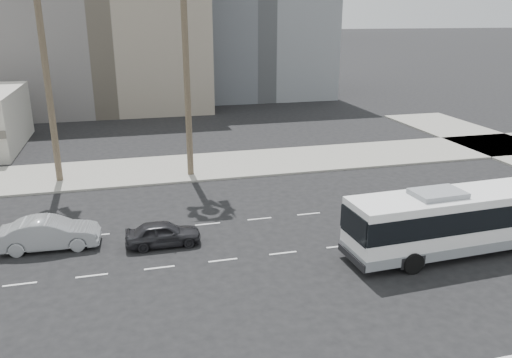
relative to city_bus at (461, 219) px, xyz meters
name	(u,v)px	position (x,y,z in m)	size (l,w,h in m)	color
ground	(339,247)	(-5.41, 1.94, -1.75)	(700.00, 700.00, 0.00)	black
sidewalk_north	(260,162)	(-5.41, 17.44, -1.68)	(120.00, 7.00, 0.15)	gray
midrise_beige_west	(103,33)	(-17.41, 46.94, 7.25)	(24.00, 18.00, 18.00)	slate
midrise_gray_center	(249,0)	(2.59, 53.94, 11.25)	(20.00, 20.00, 26.00)	slate
city_bus	(461,219)	(0.00, 0.00, 0.00)	(11.73, 3.16, 3.34)	white
car_a	(163,233)	(-14.01, 4.35, -1.11)	(3.77, 1.52, 1.28)	#252428
car_b	(50,233)	(-19.51, 5.45, -0.96)	(4.81, 1.68, 1.58)	#9C9FA3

